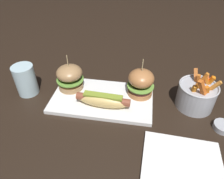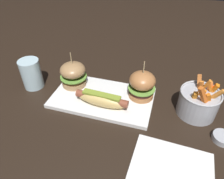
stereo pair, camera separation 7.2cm
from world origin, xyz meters
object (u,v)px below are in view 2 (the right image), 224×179
platter_main (103,98)px  water_glass (32,73)px  side_plate (170,177)px  sauce_ramekin (223,138)px  slider_right (142,85)px  fries_bucket (198,102)px  hot_dog (102,99)px  slider_left (73,74)px

platter_main → water_glass: (-0.29, 0.00, 0.05)m
side_plate → sauce_ramekin: bearing=50.4°
slider_right → fries_bucket: 0.19m
slider_right → sauce_ramekin: bearing=-23.4°
hot_dog → slider_left: bearing=149.6°
slider_right → fries_bucket: size_ratio=1.01×
hot_dog → sauce_ramekin: size_ratio=3.13×
platter_main → side_plate: 0.35m
hot_dog → water_glass: 0.30m
fries_bucket → side_plate: bearing=-103.5°
slider_left → sauce_ramekin: bearing=-11.9°
slider_right → fries_bucket: (0.19, -0.02, -0.02)m
slider_right → side_plate: slider_right is taller
fries_bucket → water_glass: 0.61m
platter_main → hot_dog: size_ratio=1.95×
fries_bucket → slider_right: bearing=174.6°
slider_left → slider_right: bearing=0.9°
platter_main → sauce_ramekin: sauce_ramekin is taller
platter_main → side_plate: (0.26, -0.24, -0.00)m
fries_bucket → water_glass: bearing=-177.9°
water_glass → slider_left: bearing=13.1°
slider_left → side_plate: (0.39, -0.28, -0.06)m
sauce_ramekin → side_plate: 0.22m
hot_dog → fries_bucket: fries_bucket is taller
fries_bucket → sauce_ramekin: fries_bucket is taller
slider_right → water_glass: bearing=-174.5°
water_glass → slider_right: bearing=5.5°
platter_main → slider_left: (-0.13, 0.04, 0.05)m
side_plate → water_glass: size_ratio=1.82×
platter_main → fries_bucket: fries_bucket is taller
hot_dog → slider_left: slider_left is taller
hot_dog → sauce_ramekin: bearing=-4.2°
hot_dog → water_glass: bearing=171.1°
platter_main → slider_right: slider_right is taller
slider_right → slider_left: bearing=-179.1°
slider_right → water_glass: 0.42m
sauce_ramekin → water_glass: 0.69m
hot_dog → side_plate: size_ratio=0.89×
platter_main → slider_right: size_ratio=2.50×
hot_dog → slider_right: bearing=36.0°
slider_right → side_plate: 0.32m
slider_left → side_plate: size_ratio=0.66×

